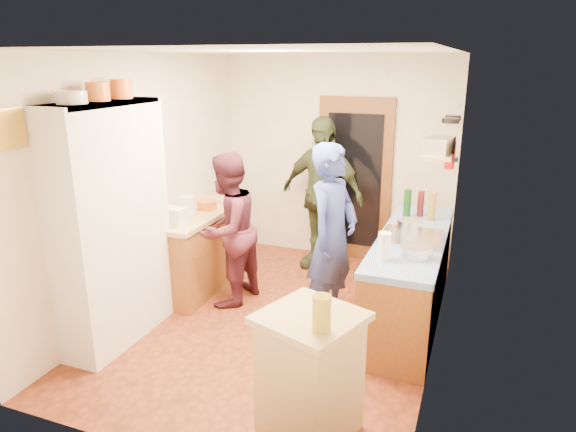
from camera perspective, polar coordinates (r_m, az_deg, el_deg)
The scene contains 44 objects.
floor at distance 5.31m, azimuth -0.93°, elevation -11.61°, with size 3.00×4.00×0.02m, color brown.
ceiling at distance 4.66m, azimuth -1.09°, elevation 17.95°, with size 3.00×4.00×0.02m, color silver.
wall_back at distance 6.68m, azimuth 5.45°, elevation 6.30°, with size 3.00×0.02×2.60m, color silver.
wall_front at distance 3.15m, azimuth -14.82°, elevation -6.66°, with size 3.00×0.02×2.60m, color silver.
wall_left at distance 5.55m, azimuth -15.67°, elevation 3.53°, with size 0.02×4.00×2.60m, color silver.
wall_right at distance 4.50m, azimuth 17.13°, elevation 0.34°, with size 0.02×4.00×2.60m, color silver.
door_frame at distance 6.64m, azimuth 7.38°, elevation 3.95°, with size 0.95×0.06×2.10m, color brown.
door_glass at distance 6.60m, azimuth 7.31°, elevation 3.89°, with size 0.70×0.02×1.70m, color black.
hutch_body at distance 4.87m, azimuth -18.99°, elevation -1.06°, with size 0.40×1.20×2.20m, color white.
hutch_top_shelf at distance 4.67m, azimuth -20.27°, elevation 11.65°, with size 0.40×1.14×0.04m, color white.
plate_stack at distance 4.44m, azimuth -22.92°, elevation 12.05°, with size 0.24×0.24×0.10m, color white.
orange_pot_a at distance 4.66m, azimuth -20.37°, elevation 12.84°, with size 0.19×0.19×0.15m, color orange.
orange_pot_b at distance 4.89m, azimuth -18.05°, elevation 13.29°, with size 0.19×0.19×0.17m, color orange.
left_counter_base at distance 5.99m, azimuth -10.08°, elevation -3.87°, with size 0.60×1.40×0.85m, color brown.
left_counter_top at distance 5.85m, azimuth -10.30°, elevation 0.25°, with size 0.64×1.44×0.05m, color tan.
toaster at distance 5.38m, azimuth -12.62°, elevation -0.04°, with size 0.25×0.16×0.18m, color white.
kettle at distance 5.78m, azimuth -11.17°, elevation 1.24°, with size 0.17×0.17×0.19m, color white.
orange_bowl at distance 5.90m, azimuth -8.98°, elevation 1.23°, with size 0.22×0.22×0.10m, color orange.
chopping_board at distance 6.27m, azimuth -7.67°, elevation 1.87°, with size 0.30×0.22×0.03m, color tan.
right_counter_base at distance 5.30m, azimuth 13.37°, elevation -7.00°, with size 0.60×2.20×0.84m, color brown.
right_counter_top at distance 5.13m, azimuth 13.71°, elevation -2.40°, with size 0.62×2.22×0.06m, color #114EB4.
hob at distance 5.00m, azimuth 13.55°, elevation -2.32°, with size 0.55×0.58×0.04m, color silver.
pot_on_hob at distance 5.03m, azimuth 13.14°, elevation -1.13°, with size 0.21×0.21×0.13m, color silver.
bottle_a at distance 5.64m, azimuth 13.11°, elevation 1.37°, with size 0.08×0.08×0.31m, color #143F14.
bottle_b at distance 5.73m, azimuth 14.53°, elevation 1.36°, with size 0.07×0.07×0.28m, color #591419.
bottle_c at distance 5.61m, azimuth 15.73°, elevation 1.04°, with size 0.08×0.08×0.30m, color olive.
paper_towel at distance 4.42m, azimuth 10.64°, elevation -3.31°, with size 0.11×0.11×0.24m, color white.
mixing_bowl at distance 4.56m, azimuth 14.05°, elevation -3.83°, with size 0.27×0.27×0.10m, color silver.
island_base at distance 3.72m, azimuth 2.43°, elevation -17.46°, with size 0.55×0.55×0.86m, color tan.
island_top at distance 3.48m, azimuth 2.52°, elevation -11.27°, with size 0.62×0.62×0.05m, color tan.
cutting_board at distance 3.54m, azimuth 2.39°, elevation -10.59°, with size 0.35×0.28×0.02m, color white.
oil_jar at distance 3.23m, azimuth 3.76°, elevation -10.76°, with size 0.12×0.12×0.24m, color #AD9E2D.
pan_rail at distance 5.88m, azimuth 18.45°, elevation 11.44°, with size 0.02×0.02×0.65m, color silver.
pan_hang_a at distance 5.72m, azimuth 17.62°, elevation 10.07°, with size 0.18×0.18×0.05m, color black.
pan_hang_b at distance 5.92m, azimuth 17.74°, elevation 10.08°, with size 0.16×0.16×0.05m, color black.
pan_hang_c at distance 6.12m, azimuth 17.87°, elevation 10.36°, with size 0.17×0.17×0.05m, color black.
wall_shelf at distance 4.86m, azimuth 16.30°, elevation 6.46°, with size 0.26×0.42×0.03m, color tan.
radio at distance 4.85m, azimuth 16.39°, elevation 7.51°, with size 0.22×0.30×0.15m, color silver.
ext_bracket at distance 6.13m, azimuth 18.11°, elevation 5.99°, with size 0.06×0.10×0.04m, color black.
fire_extinguisher at distance 6.12m, azimuth 17.59°, elevation 6.50°, with size 0.11×0.11×0.32m, color red.
picture_frame at distance 4.28m, azimuth -28.51°, elevation 8.50°, with size 0.03×0.25×0.30m, color gold.
person_hob at distance 4.88m, azimuth 5.13°, elevation -2.54°, with size 0.66×0.43×1.81m, color #324196.
person_left at distance 5.44m, azimuth -6.23°, elevation -1.48°, with size 0.80×0.62×1.64m, color #4A1D2B.
person_back at distance 6.30m, azimuth 3.82°, elevation 2.42°, with size 1.12×0.46×1.90m, color #313C23.
Camera 1 is at (1.74, -4.33, 2.53)m, focal length 32.00 mm.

